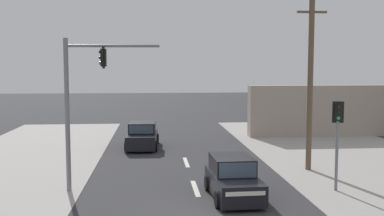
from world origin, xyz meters
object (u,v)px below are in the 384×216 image
Objects in this scene: traffic_signal_mast at (81,94)px; sedan_kerbside_parked at (142,136)px; hatchback_oncoming_mid at (233,179)px; pedestal_signal_right_kerb at (338,131)px; utility_pole_midground_right at (310,75)px.

sedan_kerbside_parked is at bearing 77.20° from traffic_signal_mast.
sedan_kerbside_parked is 1.16× the size of hatchback_oncoming_mid.
traffic_signal_mast is 1.39× the size of sedan_kerbside_parked.
hatchback_oncoming_mid is at bearing -13.46° from traffic_signal_mast.
pedestal_signal_right_kerb is 0.96× the size of hatchback_oncoming_mid.
traffic_signal_mast reaches higher than hatchback_oncoming_mid.
traffic_signal_mast is 1.62× the size of hatchback_oncoming_mid.
pedestal_signal_right_kerb is (9.96, -0.90, -1.42)m from traffic_signal_mast.
pedestal_signal_right_kerb is at bearing -5.14° from traffic_signal_mast.
hatchback_oncoming_mid is (-4.38, -4.15, -3.79)m from utility_pole_midground_right.
utility_pole_midground_right is at bearing 43.46° from hatchback_oncoming_mid.
hatchback_oncoming_mid is (5.76, -1.38, -3.13)m from traffic_signal_mast.
sedan_kerbside_parked is (-8.00, 6.65, -3.79)m from utility_pole_midground_right.
utility_pole_midground_right is at bearing 15.30° from traffic_signal_mast.
utility_pole_midground_right is 10.53m from traffic_signal_mast.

